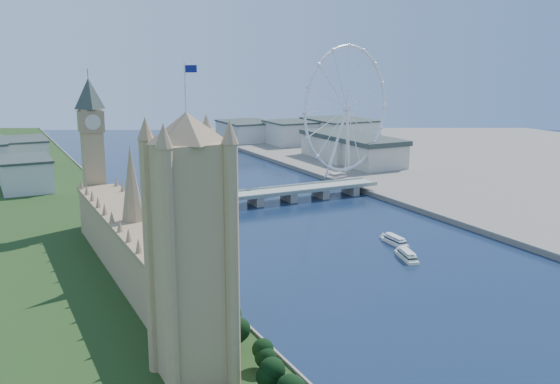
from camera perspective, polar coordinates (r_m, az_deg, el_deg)
tree_row at (r=238.44m, az=-2.30°, el=-14.58°), size 8.81×168.81×21.23m
victoria_tower at (r=218.52m, az=-8.23°, el=-4.45°), size 28.16×28.16×112.00m
parliament_range at (r=336.97m, az=-13.13°, el=-4.99°), size 24.00×200.00×70.00m
big_ben at (r=431.12m, az=-16.84°, el=5.11°), size 20.02×20.02×110.00m
westminster_bridge at (r=499.28m, az=-2.26°, el=-0.42°), size 220.00×22.00×9.50m
london_eye at (r=594.73m, az=6.14°, el=7.53°), size 113.60×39.12×124.30m
county_hall at (r=695.41m, az=6.52°, el=2.61°), size 54.00×144.00×35.00m
city_skyline at (r=750.29m, az=-7.74°, el=4.60°), size 505.00×280.00×32.00m
tour_boat_near at (r=376.10m, az=11.52°, el=-6.04°), size 13.86×27.01×5.75m
tour_boat_far at (r=404.21m, az=10.45°, el=-4.69°), size 7.76×26.21×5.69m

